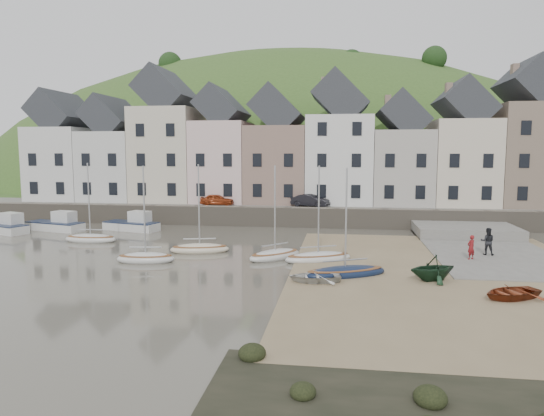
# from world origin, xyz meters

# --- Properties ---
(ground) EXTENTS (160.00, 160.00, 0.00)m
(ground) POSITION_xyz_m (0.00, 0.00, 0.00)
(ground) COLOR #4C483C
(ground) RESTS_ON ground
(quay_land) EXTENTS (90.00, 30.00, 1.50)m
(quay_land) POSITION_xyz_m (0.00, 32.00, 0.75)
(quay_land) COLOR #3A5823
(quay_land) RESTS_ON ground
(quay_street) EXTENTS (70.00, 7.00, 0.10)m
(quay_street) POSITION_xyz_m (0.00, 20.50, 1.55)
(quay_street) COLOR slate
(quay_street) RESTS_ON quay_land
(seawall) EXTENTS (70.00, 1.20, 1.80)m
(seawall) POSITION_xyz_m (0.00, 17.00, 0.90)
(seawall) COLOR slate
(seawall) RESTS_ON ground
(beach) EXTENTS (18.00, 26.00, 0.06)m
(beach) POSITION_xyz_m (11.00, 0.00, 0.03)
(beach) COLOR #7D6C4C
(beach) RESTS_ON ground
(slipway) EXTENTS (8.00, 18.00, 0.12)m
(slipway) POSITION_xyz_m (15.00, 8.00, 0.06)
(slipway) COLOR slate
(slipway) RESTS_ON ground
(hillside) EXTENTS (134.40, 84.00, 84.00)m
(hillside) POSITION_xyz_m (-5.00, 60.00, -17.99)
(hillside) COLOR #3A5823
(hillside) RESTS_ON ground
(townhouse_terrace) EXTENTS (61.05, 8.00, 13.93)m
(townhouse_terrace) POSITION_xyz_m (1.76, 24.00, 7.32)
(townhouse_terrace) COLOR silver
(townhouse_terrace) RESTS_ON quay_land
(sailboat_0) EXTENTS (4.11, 1.54, 6.32)m
(sailboat_0) POSITION_xyz_m (-14.40, 7.15, 0.27)
(sailboat_0) COLOR silver
(sailboat_0) RESTS_ON ground
(sailboat_1) EXTENTS (3.84, 2.00, 6.32)m
(sailboat_1) POSITION_xyz_m (-7.40, 1.02, 0.27)
(sailboat_1) COLOR silver
(sailboat_1) RESTS_ON ground
(sailboat_2) EXTENTS (4.32, 2.45, 6.32)m
(sailboat_2) POSITION_xyz_m (-4.87, 4.45, 0.27)
(sailboat_2) COLOR beige
(sailboat_2) RESTS_ON ground
(sailboat_3) EXTENTS (3.84, 3.92, 6.32)m
(sailboat_3) POSITION_xyz_m (0.60, 3.09, 0.27)
(sailboat_3) COLOR silver
(sailboat_3) RESTS_ON ground
(sailboat_4) EXTENTS (4.68, 3.19, 6.32)m
(sailboat_4) POSITION_xyz_m (3.44, 2.74, 0.26)
(sailboat_4) COLOR silver
(sailboat_4) RESTS_ON ground
(sailboat_5) EXTENTS (5.10, 3.44, 6.32)m
(sailboat_5) POSITION_xyz_m (5.13, -0.96, 0.26)
(sailboat_5) COLOR #121F3A
(sailboat_5) RESTS_ON ground
(motorboat_0) EXTENTS (5.72, 3.07, 1.70)m
(motorboat_0) POSITION_xyz_m (-20.08, 11.93, 0.58)
(motorboat_0) COLOR silver
(motorboat_0) RESTS_ON ground
(motorboat_1) EXTENTS (5.63, 3.56, 1.70)m
(motorboat_1) POSITION_xyz_m (-23.97, 10.17, 0.58)
(motorboat_1) COLOR silver
(motorboat_1) RESTS_ON ground
(motorboat_2) EXTENTS (5.31, 2.97, 1.70)m
(motorboat_2) POSITION_xyz_m (-13.40, 12.91, 0.58)
(motorboat_2) COLOR silver
(motorboat_2) RESTS_ON ground
(rowboat_white) EXTENTS (3.05, 2.38, 0.58)m
(rowboat_white) POSITION_xyz_m (3.50, -2.52, 0.35)
(rowboat_white) COLOR silver
(rowboat_white) RESTS_ON beach
(rowboat_green) EXTENTS (3.41, 3.23, 1.41)m
(rowboat_green) POSITION_xyz_m (9.78, -1.35, 0.77)
(rowboat_green) COLOR #16331E
(rowboat_green) RESTS_ON beach
(rowboat_red) EXTENTS (3.56, 3.19, 0.61)m
(rowboat_red) POSITION_xyz_m (12.88, -4.24, 0.36)
(rowboat_red) COLOR brown
(rowboat_red) RESTS_ON beach
(person_red) EXTENTS (0.68, 0.63, 1.56)m
(person_red) POSITION_xyz_m (13.10, 4.17, 0.90)
(person_red) COLOR maroon
(person_red) RESTS_ON slipway
(person_dark) EXTENTS (1.01, 0.86, 1.81)m
(person_dark) POSITION_xyz_m (14.53, 5.75, 1.03)
(person_dark) COLOR black
(person_dark) RESTS_ON slipway
(car_left) EXTENTS (3.41, 1.53, 1.14)m
(car_left) POSITION_xyz_m (-7.45, 19.50, 2.17)
(car_left) COLOR #9E3817
(car_left) RESTS_ON quay_street
(car_right) EXTENTS (3.93, 2.42, 1.22)m
(car_right) POSITION_xyz_m (1.85, 19.50, 2.21)
(car_right) COLOR black
(car_right) RESTS_ON quay_street
(shore_rocks) EXTENTS (14.00, 6.00, 0.74)m
(shore_rocks) POSITION_xyz_m (8.90, -14.86, 0.11)
(shore_rocks) COLOR black
(shore_rocks) RESTS_ON ground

